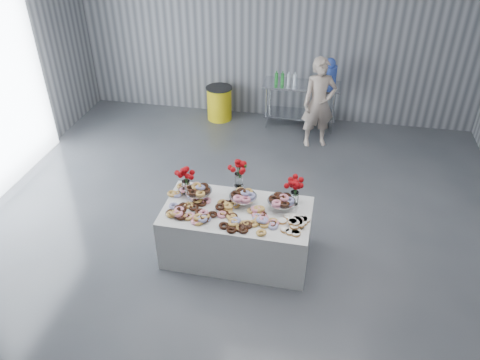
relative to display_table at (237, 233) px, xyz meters
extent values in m
plane|color=#3D4045|center=(-0.08, -0.08, -0.38)|extent=(9.00, 9.00, 0.00)
cube|color=gray|center=(-0.08, 4.42, 1.62)|extent=(8.00, 0.04, 4.00)
cube|color=silver|center=(0.00, 0.00, 0.00)|extent=(1.91, 1.03, 0.75)
cube|color=silver|center=(0.49, 4.02, 0.51)|extent=(1.50, 0.60, 0.04)
cube|color=silver|center=(0.49, 4.02, -0.12)|extent=(1.40, 0.55, 0.03)
cylinder|color=silver|center=(-0.16, 3.77, 0.05)|extent=(0.04, 0.04, 0.86)
cylinder|color=silver|center=(1.14, 3.77, 0.05)|extent=(0.04, 0.04, 0.86)
cylinder|color=silver|center=(-0.16, 4.27, 0.05)|extent=(0.04, 0.04, 0.86)
cylinder|color=silver|center=(1.14, 4.27, 0.05)|extent=(0.04, 0.04, 0.86)
cylinder|color=silver|center=(-0.55, 0.16, 0.44)|extent=(0.06, 0.06, 0.12)
cylinder|color=silver|center=(-0.55, 0.16, 0.50)|extent=(0.36, 0.36, 0.01)
cylinder|color=silver|center=(0.05, 0.15, 0.44)|extent=(0.06, 0.06, 0.12)
cylinder|color=silver|center=(0.05, 0.15, 0.50)|extent=(0.36, 0.36, 0.01)
cylinder|color=silver|center=(0.55, 0.14, 0.44)|extent=(0.06, 0.06, 0.12)
cylinder|color=silver|center=(0.55, 0.14, 0.50)|extent=(0.36, 0.36, 0.01)
cylinder|color=white|center=(-0.75, 0.26, 0.46)|extent=(0.11, 0.11, 0.18)
cylinder|color=#1E5919|center=(-0.75, 0.26, 0.59)|extent=(0.04, 0.04, 0.18)
cylinder|color=white|center=(0.70, 0.29, 0.46)|extent=(0.11, 0.11, 0.18)
cylinder|color=#1E5919|center=(0.70, 0.29, 0.59)|extent=(0.04, 0.04, 0.18)
cylinder|color=silver|center=(-0.05, 0.35, 0.45)|extent=(0.14, 0.14, 0.15)
cylinder|color=white|center=(-0.05, 0.35, 0.61)|extent=(0.11, 0.11, 0.18)
cylinder|color=#1E5919|center=(-0.05, 0.35, 0.75)|extent=(0.04, 0.04, 0.18)
cylinder|color=blue|center=(0.99, 4.02, 0.73)|extent=(0.28, 0.28, 0.40)
sphere|color=blue|center=(0.99, 4.02, 0.98)|extent=(0.20, 0.20, 0.20)
imported|color=#CC8C93|center=(0.86, 3.32, 0.47)|extent=(0.71, 0.58, 1.69)
cylinder|color=yellow|center=(-1.19, 4.02, -0.04)|extent=(0.50, 0.50, 0.68)
cylinder|color=black|center=(-1.19, 4.02, 0.31)|extent=(0.54, 0.54, 0.02)
camera|label=1|loc=(0.96, -4.67, 4.02)|focal=35.00mm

